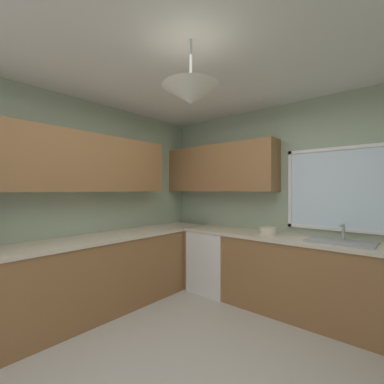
{
  "coord_description": "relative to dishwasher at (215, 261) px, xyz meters",
  "views": [
    {
      "loc": [
        1.31,
        -1.52,
        1.47
      ],
      "look_at": [
        -0.68,
        0.81,
        1.45
      ],
      "focal_mm": 24.57,
      "sensor_mm": 36.0,
      "label": 1
    }
  ],
  "objects": [
    {
      "name": "dishwasher",
      "position": [
        0.0,
        0.0,
        0.0
      ],
      "size": [
        0.6,
        0.6,
        0.86
      ],
      "primitive_type": "cube",
      "color": "white",
      "rests_on": "ground_plane"
    },
    {
      "name": "sink_assembly",
      "position": [
        1.63,
        0.04,
        0.49
      ],
      "size": [
        0.65,
        0.4,
        0.19
      ],
      "color": "#9EA0A5",
      "rests_on": "counter_run_back"
    },
    {
      "name": "room_shell",
      "position": [
        0.56,
        -1.14,
        1.34
      ],
      "size": [
        3.93,
        4.05,
        2.68
      ],
      "color": "#9EAD8E",
      "rests_on": "ground_plane"
    },
    {
      "name": "bowl",
      "position": [
        0.81,
        0.03,
        0.52
      ],
      "size": [
        0.22,
        0.22,
        0.09
      ],
      "primitive_type": "cylinder",
      "color": "beige",
      "rests_on": "counter_run_back"
    },
    {
      "name": "ground_plane",
      "position": [
        0.93,
        -1.62,
        -0.43
      ],
      "size": [
        8.64,
        8.64,
        0.0
      ],
      "primitive_type": "plane",
      "color": "#B7B2A8"
    },
    {
      "name": "counter_run_back",
      "position": [
        1.14,
        0.03,
        0.02
      ],
      "size": [
        3.02,
        0.65,
        0.91
      ],
      "color": "olive",
      "rests_on": "ground_plane"
    },
    {
      "name": "counter_run_left",
      "position": [
        -0.66,
        -1.62,
        0.02
      ],
      "size": [
        0.65,
        3.66,
        0.91
      ],
      "color": "olive",
      "rests_on": "ground_plane"
    }
  ]
}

